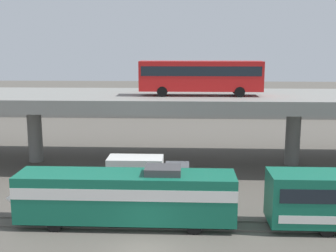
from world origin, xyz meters
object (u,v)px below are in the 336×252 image
service_truck_west (146,173)px  parked_car_3 (27,100)px  parked_car_0 (292,104)px  parked_car_4 (132,100)px  transit_bus_on_overpass (201,75)px  train_locomotive (115,194)px  parked_car_7 (96,101)px  parked_car_2 (105,104)px  parked_car_1 (294,102)px  parked_car_6 (142,102)px  parked_car_5 (248,101)px

service_truck_west → parked_car_3: 54.03m
parked_car_0 → parked_car_4: (-29.59, 4.71, -0.00)m
transit_bus_on_overpass → train_locomotive: bearing=-113.2°
parked_car_3 → parked_car_7: same height
service_truck_west → parked_car_2: service_truck_west is taller
train_locomotive → parked_car_7: train_locomotive is taller
parked_car_4 → service_truck_west: bearing=-81.1°
parked_car_0 → parked_car_1: 3.01m
train_locomotive → parked_car_1: 57.25m
parked_car_0 → parked_car_6: bearing=175.1°
parked_car_4 → parked_car_6: size_ratio=1.00×
service_truck_west → parked_car_5: size_ratio=1.66×
parked_car_6 → parked_car_3: bearing=-4.5°
parked_car_0 → parked_car_7: 36.33m
train_locomotive → parked_car_2: bearing=-78.2°
transit_bus_on_overpass → parked_car_2: bearing=115.9°
parked_car_5 → parked_car_7: 29.12m
parked_car_0 → parked_car_5: size_ratio=1.12×
parked_car_6 → transit_bus_on_overpass: bearing=104.9°
parked_car_2 → parked_car_4: 7.06m
transit_bus_on_overpass → parked_car_4: 41.54m
parked_car_3 → parked_car_1: bearing=-1.5°
transit_bus_on_overpass → parked_car_5: size_ratio=2.93×
parked_car_4 → parked_car_7: same height
transit_bus_on_overpass → service_truck_west: (-4.73, -7.76, -7.78)m
transit_bus_on_overpass → parked_car_5: bearing=74.8°
parked_car_1 → parked_car_4: bearing=176.4°
parked_car_6 → train_locomotive: bearing=94.0°
parked_car_4 → parked_car_7: size_ratio=1.07×
train_locomotive → parked_car_6: bearing=-86.0°
parked_car_4 → parked_car_6: bearing=-46.0°
parked_car_2 → parked_car_6: (6.42, 3.36, 0.00)m
parked_car_5 → parked_car_6: bearing=-175.5°
parked_car_2 → parked_car_7: size_ratio=1.01×
parked_car_3 → parked_car_6: (22.81, -1.81, -0.00)m
parked_car_3 → parked_car_7: bearing=-6.4°
service_truck_west → parked_car_1: 50.64m
train_locomotive → parked_car_1: bearing=-115.7°
parked_car_5 → parked_car_1: bearing=-8.0°
parked_car_2 → parked_car_3: 17.18m
train_locomotive → parked_car_1: (24.85, 51.58, -0.19)m
service_truck_west → parked_car_3: service_truck_west is taller
parked_car_1 → parked_car_0: bearing=-111.9°
transit_bus_on_overpass → parked_car_1: transit_bus_on_overpass is taller
parked_car_3 → parked_car_5: bearing=-0.3°
train_locomotive → parked_car_4: train_locomotive is taller
transit_bus_on_overpass → parked_car_6: (-9.78, 36.72, -7.41)m
parked_car_3 → parked_car_6: size_ratio=1.08×
transit_bus_on_overpass → parked_car_1: size_ratio=2.98×
service_truck_west → parked_car_1: bearing=62.5°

